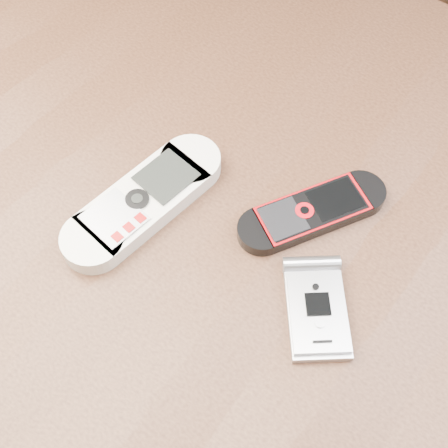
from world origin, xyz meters
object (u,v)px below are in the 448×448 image
(nokia_white, at_px, (144,200))
(nokia_black_red, at_px, (312,212))
(motorola_razr, at_px, (317,310))
(table, at_px, (220,278))

(nokia_white, xyz_separation_m, nokia_black_red, (0.13, 0.09, -0.00))
(nokia_white, xyz_separation_m, motorola_razr, (0.18, 0.01, -0.00))
(nokia_black_red, bearing_deg, table, -105.61)
(nokia_black_red, xyz_separation_m, motorola_razr, (0.06, -0.08, 0.00))
(table, distance_m, motorola_razr, 0.16)
(table, xyz_separation_m, nokia_black_red, (0.06, 0.06, 0.11))
(nokia_black_red, bearing_deg, nokia_white, -117.43)
(nokia_white, height_order, nokia_black_red, nokia_white)
(table, relative_size, nokia_black_red, 8.18)
(table, relative_size, motorola_razr, 12.57)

